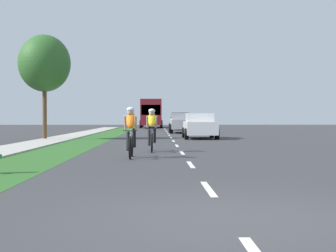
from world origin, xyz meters
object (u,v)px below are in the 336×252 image
(suv_black, at_px, (180,121))
(bus_maroon, at_px, (151,112))
(cyclist_trailing, at_px, (152,130))
(cyclist_lead, at_px, (131,132))
(pickup_silver, at_px, (183,123))
(sedan_white, at_px, (200,126))
(street_tree_near, at_px, (44,64))

(suv_black, relative_size, bus_maroon, 0.41)
(cyclist_trailing, height_order, bus_maroon, bus_maroon)
(cyclist_lead, relative_size, pickup_silver, 0.34)
(pickup_silver, bearing_deg, bus_maroon, 97.24)
(pickup_silver, distance_m, bus_maroon, 22.39)
(cyclist_lead, bearing_deg, bus_maroon, 89.84)
(cyclist_lead, bearing_deg, sedan_white, 76.27)
(cyclist_trailing, xyz_separation_m, street_tree_near, (-6.29, 10.20, 3.56))
(cyclist_trailing, bearing_deg, suv_black, 85.35)
(cyclist_trailing, bearing_deg, street_tree_near, 121.65)
(cyclist_lead, bearing_deg, cyclist_trailing, 76.98)
(sedan_white, bearing_deg, cyclist_trailing, -103.90)
(cyclist_trailing, distance_m, sedan_white, 11.54)
(suv_black, relative_size, street_tree_near, 0.78)
(cyclist_trailing, xyz_separation_m, bus_maroon, (-0.49, 44.00, 1.17))
(cyclist_lead, relative_size, cyclist_trailing, 1.00)
(cyclist_trailing, distance_m, suv_black, 32.31)
(suv_black, height_order, bus_maroon, bus_maroon)
(pickup_silver, distance_m, suv_black, 10.39)
(cyclist_lead, height_order, bus_maroon, bus_maroon)
(sedan_white, xyz_separation_m, suv_black, (-0.15, 21.00, 0.18))
(cyclist_lead, distance_m, street_tree_near, 14.52)
(cyclist_lead, xyz_separation_m, suv_black, (3.24, 34.89, 0.14))
(sedan_white, height_order, suv_black, suv_black)
(suv_black, xyz_separation_m, bus_maroon, (-3.11, 11.80, 1.03))
(pickup_silver, height_order, suv_black, suv_black)
(cyclist_trailing, bearing_deg, cyclist_lead, -103.02)
(suv_black, bearing_deg, street_tree_near, -112.03)
(bus_maroon, bearing_deg, sedan_white, -84.32)
(cyclist_lead, relative_size, sedan_white, 0.40)
(pickup_silver, relative_size, suv_black, 1.09)
(suv_black, height_order, street_tree_near, street_tree_near)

